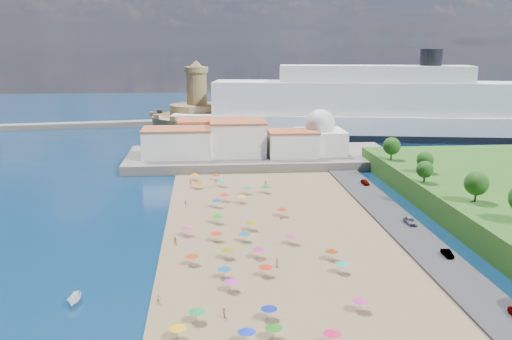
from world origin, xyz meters
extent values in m
plane|color=#071938|center=(0.00, 0.00, 0.00)|extent=(700.00, 700.00, 0.00)
cube|color=#59544C|center=(10.00, 73.00, 1.50)|extent=(90.00, 36.00, 3.00)
cube|color=#59544C|center=(-12.00, 108.00, 1.20)|extent=(18.00, 70.00, 2.40)
cube|color=silver|center=(-18.00, 69.00, 7.50)|extent=(22.00, 14.00, 9.00)
cube|color=silver|center=(2.00, 71.00, 8.50)|extent=(18.00, 16.00, 11.00)
cube|color=silver|center=(20.00, 67.00, 7.00)|extent=(16.00, 12.00, 8.00)
cube|color=silver|center=(-6.00, 83.00, 8.00)|extent=(24.00, 14.00, 10.00)
cube|color=silver|center=(30.00, 71.00, 7.00)|extent=(16.00, 16.00, 8.00)
sphere|color=silver|center=(30.00, 71.00, 13.00)|extent=(10.00, 10.00, 10.00)
cylinder|color=silver|center=(30.00, 71.00, 16.80)|extent=(1.20, 1.20, 1.60)
cylinder|color=#977F4B|center=(-12.00, 138.00, 4.00)|extent=(40.00, 40.00, 8.00)
cylinder|color=#977F4B|center=(-12.00, 138.00, 10.50)|extent=(24.00, 24.00, 5.00)
cylinder|color=#977F4B|center=(-12.00, 138.00, 20.00)|extent=(9.00, 9.00, 14.00)
cylinder|color=#977F4B|center=(-12.00, 138.00, 28.20)|extent=(10.40, 10.40, 2.40)
cone|color=#977F4B|center=(-12.00, 138.00, 30.90)|extent=(6.00, 6.00, 3.00)
cube|color=black|center=(62.64, 118.82, 1.37)|extent=(172.14, 55.21, 2.74)
cube|color=white|center=(62.64, 118.82, 5.08)|extent=(171.08, 54.64, 10.16)
cube|color=white|center=(62.64, 118.82, 16.94)|extent=(136.94, 44.15, 13.55)
cube|color=white|center=(62.64, 118.82, 27.10)|extent=(80.59, 29.65, 6.77)
cylinder|color=black|center=(84.86, 114.79, 33.87)|extent=(9.03, 9.03, 6.77)
cylinder|color=gray|center=(-11.09, 37.35, 1.25)|extent=(0.07, 0.07, 2.00)
cone|color=#964B0D|center=(-11.09, 37.35, 2.15)|extent=(2.50, 2.50, 0.60)
cylinder|color=gray|center=(-6.46, 5.73, 1.25)|extent=(0.07, 0.07, 2.00)
cone|color=#177314|center=(-6.46, 5.73, 2.15)|extent=(2.50, 2.50, 0.60)
cylinder|color=gray|center=(-5.18, -15.68, 1.25)|extent=(0.07, 0.07, 2.00)
cone|color=#80610B|center=(-5.18, -15.68, 2.15)|extent=(2.50, 2.50, 0.60)
cylinder|color=gray|center=(0.14, 21.59, 1.25)|extent=(0.07, 0.07, 2.00)
cone|color=#E2B50C|center=(0.14, 21.59, 2.15)|extent=(2.50, 2.50, 0.60)
cylinder|color=gray|center=(0.64, 0.29, 1.25)|extent=(0.07, 0.07, 2.00)
cone|color=#846F0C|center=(0.64, 0.29, 2.15)|extent=(2.50, 2.50, 0.60)
cylinder|color=gray|center=(-4.23, 23.68, 1.25)|extent=(0.07, 0.07, 2.00)
cone|color=red|center=(-4.23, 23.68, 2.15)|extent=(2.50, 2.50, 0.60)
cylinder|color=gray|center=(13.97, -39.08, 1.25)|extent=(0.07, 0.07, 2.00)
cone|color=#B32671|center=(13.97, -39.08, 2.15)|extent=(2.50, 2.50, 0.60)
cylinder|color=gray|center=(7.21, 31.05, 1.25)|extent=(0.07, 0.07, 2.00)
cone|color=#147515|center=(7.21, 31.05, 2.15)|extent=(2.50, 2.50, 0.60)
cylinder|color=gray|center=(7.54, -48.38, 1.25)|extent=(0.07, 0.07, 2.00)
cone|color=#D0104E|center=(7.54, -48.38, 2.15)|extent=(2.50, 2.50, 0.60)
cylinder|color=gray|center=(0.61, -16.03, 1.25)|extent=(0.07, 0.07, 2.00)
cone|color=#9C2167|center=(0.61, -16.03, 2.15)|extent=(2.50, 2.50, 0.60)
cylinder|color=gray|center=(-13.19, -44.93, 1.25)|extent=(0.07, 0.07, 2.00)
cone|color=#E99F0C|center=(-13.19, -44.93, 2.15)|extent=(2.50, 2.50, 0.60)
cylinder|color=gray|center=(14.56, -24.46, 1.25)|extent=(0.07, 0.07, 2.00)
cone|color=#119D85|center=(14.56, -24.46, 2.15)|extent=(2.50, 2.50, 0.60)
cylinder|color=gray|center=(-12.08, 47.43, 1.25)|extent=(0.07, 0.07, 2.00)
cone|color=#C57708|center=(-12.08, 47.43, 2.15)|extent=(2.50, 2.50, 0.60)
cylinder|color=gray|center=(1.97, 30.26, 1.25)|extent=(0.07, 0.07, 2.00)
cone|color=#167D40|center=(1.97, 30.26, 2.15)|extent=(2.50, 2.50, 0.60)
cylinder|color=gray|center=(-13.08, -1.95, 1.25)|extent=(0.07, 0.07, 2.00)
cone|color=#C32965|center=(-13.08, -1.95, 2.15)|extent=(2.50, 2.50, 0.60)
cylinder|color=gray|center=(-0.08, -40.33, 1.25)|extent=(0.07, 0.07, 2.00)
cone|color=#0B1999|center=(-0.08, -40.33, 2.15)|extent=(2.50, 2.50, 0.60)
cylinder|color=gray|center=(-4.39, 38.92, 1.25)|extent=(0.07, 0.07, 2.00)
cone|color=#119CA1|center=(-4.39, 38.92, 2.15)|extent=(2.50, 2.50, 0.60)
cylinder|color=gray|center=(-11.68, -18.24, 1.25)|extent=(0.07, 0.07, 2.00)
cone|color=#A4310D|center=(-11.68, -18.24, 2.15)|extent=(2.50, 2.50, 0.60)
cylinder|color=gray|center=(-6.96, -5.97, 1.25)|extent=(0.07, 0.07, 2.00)
cone|color=red|center=(-6.96, -5.97, 2.15)|extent=(2.50, 2.50, 0.60)
cylinder|color=gray|center=(-1.32, -6.71, 1.25)|extent=(0.07, 0.07, 2.00)
cone|color=#0D5677|center=(-1.32, -6.71, 2.15)|extent=(2.50, 2.50, 0.60)
cylinder|color=gray|center=(8.72, 9.58, 1.25)|extent=(0.07, 0.07, 2.00)
cone|color=#9E2B0E|center=(8.72, 9.58, 2.15)|extent=(2.50, 2.50, 0.60)
cylinder|color=gray|center=(-0.11, -46.08, 1.25)|extent=(0.07, 0.07, 2.00)
cone|color=#1B6812|center=(-0.11, -46.08, 2.15)|extent=(2.50, 2.50, 0.60)
cylinder|color=gray|center=(-10.64, -40.28, 1.25)|extent=(0.07, 0.07, 2.00)
cone|color=#15793D|center=(-10.64, -40.28, 2.15)|extent=(2.50, 2.50, 0.60)
cylinder|color=gray|center=(-5.74, 46.57, 1.25)|extent=(0.07, 0.07, 2.00)
cone|color=#78370A|center=(-5.74, 46.57, 2.15)|extent=(2.50, 2.50, 0.60)
cylinder|color=gray|center=(14.21, -18.24, 1.25)|extent=(0.07, 0.07, 2.00)
cone|color=maroon|center=(14.21, -18.24, 2.15)|extent=(2.50, 2.50, 0.60)
cylinder|color=gray|center=(8.16, -9.11, 1.25)|extent=(0.07, 0.07, 2.00)
cone|color=#AB2474|center=(8.16, -9.11, 2.15)|extent=(2.50, 2.50, 0.60)
cylinder|color=gray|center=(-5.18, -30.16, 1.25)|extent=(0.07, 0.07, 2.00)
cone|color=#AD25A8|center=(-5.18, -30.16, 2.15)|extent=(2.50, 2.50, 0.60)
cylinder|color=gray|center=(-3.88, -46.79, 1.25)|extent=(0.07, 0.07, 2.00)
cone|color=#0E25BC|center=(-3.88, -46.79, 2.15)|extent=(2.50, 2.50, 0.60)
cylinder|color=gray|center=(-6.28, 18.44, 1.25)|extent=(0.07, 0.07, 2.00)
cone|color=#0B4390|center=(-6.28, 18.44, 2.15)|extent=(2.50, 2.50, 0.60)
cylinder|color=gray|center=(-6.00, -24.70, 1.25)|extent=(0.07, 0.07, 2.00)
cone|color=#0E4F83|center=(-6.00, -24.70, 2.15)|extent=(2.50, 2.50, 0.60)
cylinder|color=gray|center=(1.14, -24.61, 1.25)|extent=(0.07, 0.07, 2.00)
cone|color=red|center=(1.14, -24.61, 2.15)|extent=(2.50, 2.50, 0.60)
imported|color=tan|center=(-16.62, -33.75, 1.12)|extent=(0.72, 0.56, 1.74)
imported|color=tan|center=(-6.64, -39.19, 1.05)|extent=(0.67, 1.53, 1.60)
imported|color=tan|center=(-13.10, 40.29, 1.08)|extent=(0.92, 1.01, 1.65)
imported|color=tan|center=(8.15, 6.80, 1.06)|extent=(0.61, 0.41, 1.63)
imported|color=tan|center=(3.65, -20.98, 1.19)|extent=(0.64, 0.95, 1.88)
imported|color=tan|center=(8.01, 38.68, 1.11)|extent=(1.28, 1.09, 1.73)
imported|color=tan|center=(-13.99, 19.85, 1.13)|extent=(1.29, 1.00, 1.75)
imported|color=tan|center=(-15.24, -7.44, 1.11)|extent=(1.04, 0.96, 1.71)
imported|color=white|center=(-29.74, -32.18, 0.78)|extent=(2.01, 4.18, 1.55)
imported|color=gray|center=(36.00, -19.69, 1.31)|extent=(1.30, 3.68, 1.21)
imported|color=gray|center=(36.00, 0.01, 1.39)|extent=(2.02, 4.80, 1.38)
imported|color=gray|center=(36.00, 35.96, 1.40)|extent=(1.80, 4.14, 1.39)
cylinder|color=#382314|center=(49.59, -1.84, 7.47)|extent=(0.50, 0.50, 2.95)
sphere|color=#14380F|center=(49.59, -1.84, 10.13)|extent=(5.30, 5.30, 5.30)
cylinder|color=#382314|center=(45.09, 16.07, 7.18)|extent=(0.50, 0.50, 2.35)
sphere|color=#14380F|center=(45.09, 16.07, 9.29)|extent=(4.23, 4.23, 4.23)
cylinder|color=#382314|center=(49.32, 26.70, 7.24)|extent=(0.50, 0.50, 2.49)
sphere|color=#14380F|center=(49.32, 26.70, 9.48)|extent=(4.48, 4.48, 4.48)
cylinder|color=#382314|center=(46.07, 44.48, 7.45)|extent=(0.50, 0.50, 2.89)
sphere|color=#14380F|center=(46.07, 44.48, 10.05)|extent=(5.20, 5.20, 5.20)
camera|label=1|loc=(-9.03, -116.78, 40.06)|focal=40.00mm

